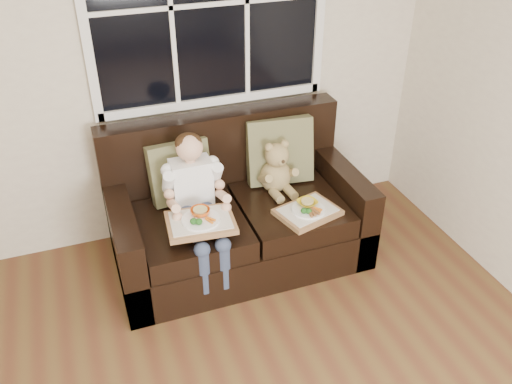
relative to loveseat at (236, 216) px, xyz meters
name	(u,v)px	position (x,y,z in m)	size (l,w,h in m)	color
room_walls	(219,289)	(-0.68, -2.02, 1.28)	(4.52, 5.02, 2.71)	beige
window_back	(209,4)	(0.00, 0.46, 1.34)	(1.62, 0.04, 1.37)	black
loveseat	(236,216)	(0.00, 0.00, 0.00)	(1.70, 0.92, 0.96)	black
pillow_left	(180,172)	(-0.34, 0.15, 0.35)	(0.43, 0.23, 0.42)	#696441
pillow_right	(280,151)	(0.38, 0.15, 0.37)	(0.49, 0.27, 0.48)	#696441
child	(196,193)	(-0.30, -0.12, 0.33)	(0.38, 0.59, 0.86)	white
teddy_bear	(276,170)	(0.31, 0.03, 0.30)	(0.24, 0.30, 0.39)	tan
tray_left	(201,221)	(-0.33, -0.33, 0.27)	(0.44, 0.35, 0.09)	olive
tray_right	(308,211)	(0.39, -0.33, 0.17)	(0.45, 0.39, 0.09)	olive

